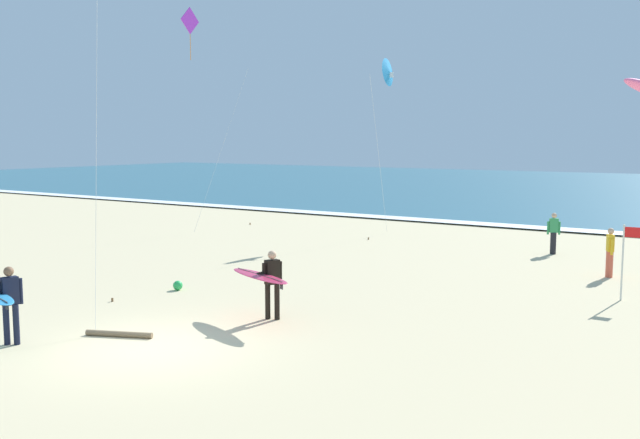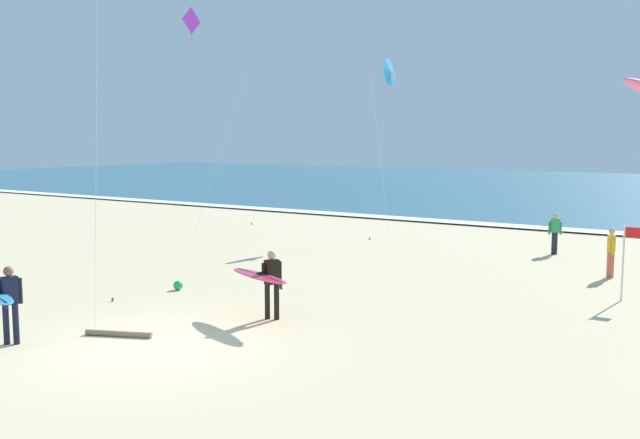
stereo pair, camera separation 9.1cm
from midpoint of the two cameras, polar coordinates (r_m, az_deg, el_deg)
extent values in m
plane|color=beige|center=(15.62, -13.67, -10.06)|extent=(160.00, 160.00, 0.00)
cube|color=#2D6075|center=(65.28, 23.38, 2.18)|extent=(160.00, 60.00, 0.08)
cube|color=white|center=(36.46, 15.35, -0.50)|extent=(160.00, 1.46, 0.01)
cylinder|color=black|center=(16.76, -24.10, -7.75)|extent=(0.13, 0.13, 0.88)
cylinder|color=black|center=(16.69, -23.43, -7.77)|extent=(0.13, 0.13, 0.88)
cube|color=black|center=(16.56, -23.89, -5.28)|extent=(0.27, 0.38, 0.60)
cube|color=blue|center=(16.65, -24.02, -5.08)|extent=(0.06, 0.20, 0.32)
sphere|color=brown|center=(16.49, -23.95, -3.85)|extent=(0.21, 0.21, 0.21)
cylinder|color=black|center=(16.65, -23.13, -5.33)|extent=(0.09, 0.09, 0.56)
cube|color=#262628|center=(15.73, -24.09, -6.38)|extent=(0.12, 0.04, 0.14)
cylinder|color=black|center=(17.50, -4.38, -6.60)|extent=(0.13, 0.13, 0.88)
cylinder|color=black|center=(17.42, -3.63, -6.65)|extent=(0.13, 0.13, 0.88)
cube|color=black|center=(17.31, -4.03, -4.24)|extent=(0.32, 0.39, 0.60)
cube|color=red|center=(17.39, -4.20, -4.05)|extent=(0.09, 0.19, 0.32)
sphere|color=tan|center=(17.23, -4.04, -2.87)|extent=(0.21, 0.21, 0.21)
cylinder|color=black|center=(17.17, -4.70, -3.95)|extent=(0.09, 0.09, 0.26)
cylinder|color=black|center=(17.21, -5.06, -4.38)|extent=(0.26, 0.17, 0.14)
cylinder|color=black|center=(17.43, -3.37, -4.29)|extent=(0.09, 0.09, 0.56)
ellipsoid|color=#D83359|center=(17.14, -5.07, -4.55)|extent=(2.49, 1.45, 0.09)
cube|color=#333333|center=(17.14, -5.08, -4.43)|extent=(2.02, 0.87, 0.02)
cube|color=#262628|center=(16.27, -3.29, -5.39)|extent=(0.12, 0.06, 0.14)
cylinder|color=silver|center=(18.05, -17.71, 9.97)|extent=(2.32, 2.47, 10.98)
cylinder|color=brown|center=(20.16, -16.52, -6.23)|extent=(0.06, 0.06, 0.10)
cube|color=purple|center=(33.39, -10.53, 15.49)|extent=(0.06, 1.18, 1.18)
cylinder|color=orange|center=(33.22, -10.48, 13.50)|extent=(0.02, 0.02, 1.15)
cylinder|color=silver|center=(34.59, -7.96, 5.82)|extent=(0.12, 4.26, 7.83)
cylinder|color=brown|center=(36.51, -5.73, -0.34)|extent=(0.06, 0.06, 0.10)
cone|color=#2D99DB|center=(32.94, 5.48, 11.76)|extent=(0.43, 1.30, 1.28)
cube|color=white|center=(32.92, 5.48, 11.52)|extent=(0.46, 0.07, 0.24)
cylinder|color=silver|center=(31.78, 4.68, 5.12)|extent=(0.25, 2.21, 7.06)
cylinder|color=brown|center=(31.06, 3.84, -1.54)|extent=(0.06, 0.06, 0.10)
cylinder|color=black|center=(28.51, 18.19, -1.83)|extent=(0.22, 0.22, 0.84)
cube|color=#339351|center=(28.42, 18.24, -0.45)|extent=(0.37, 0.30, 0.54)
sphere|color=tan|center=(28.38, 18.27, 0.31)|extent=(0.20, 0.20, 0.20)
cylinder|color=#339351|center=(28.47, 18.65, -0.66)|extent=(0.08, 0.08, 0.50)
cylinder|color=#339351|center=(28.40, 17.82, -0.65)|extent=(0.08, 0.08, 0.50)
cylinder|color=#D8593F|center=(24.37, 22.19, -3.37)|extent=(0.22, 0.22, 0.84)
cube|color=gold|center=(24.27, 22.26, -1.76)|extent=(0.30, 0.37, 0.54)
sphere|color=tan|center=(24.22, 22.30, -0.87)|extent=(0.20, 0.20, 0.20)
cylinder|color=gold|center=(24.49, 22.14, -1.93)|extent=(0.08, 0.08, 0.50)
cylinder|color=gold|center=(24.08, 22.37, -2.07)|extent=(0.08, 0.08, 0.50)
cylinder|color=silver|center=(20.95, 23.08, -3.22)|extent=(0.05, 0.05, 2.10)
cube|color=red|center=(20.79, 23.78, -0.95)|extent=(0.40, 0.02, 0.28)
sphere|color=green|center=(21.16, -11.51, -5.23)|extent=(0.28, 0.28, 0.28)
cylinder|color=#846B4C|center=(16.64, -16.05, -8.86)|extent=(1.49, 0.73, 0.13)
camera|label=1|loc=(0.05, -90.14, -0.02)|focal=39.70mm
camera|label=2|loc=(0.05, 89.86, 0.02)|focal=39.70mm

